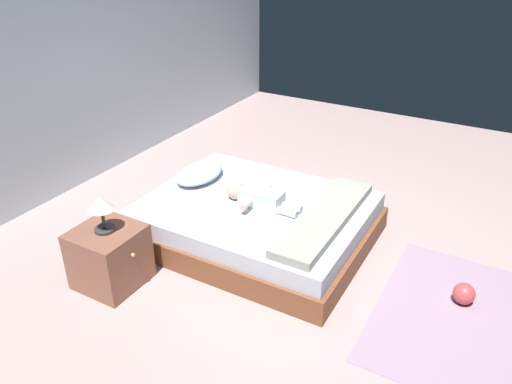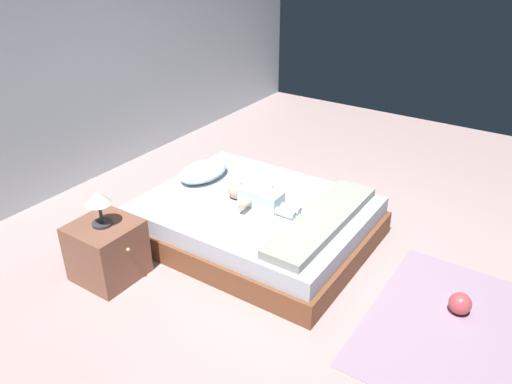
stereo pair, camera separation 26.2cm
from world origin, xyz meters
The scene contains 11 objects.
ground_plane centered at (0.00, 0.00, 0.00)m, with size 8.00×8.00×0.00m, color #B79896.
wall_behind_bed centered at (0.00, 3.00, 1.39)m, with size 8.00×0.12×2.77m, color silver.
bed centered at (0.19, 0.83, 0.17)m, with size 1.47×1.85×0.35m.
pillow centered at (0.31, 1.50, 0.41)m, with size 0.53×0.35×0.12m.
baby centered at (0.16, 0.81, 0.42)m, with size 0.45×0.66×0.15m.
toothbrush centered at (0.37, 0.91, 0.36)m, with size 0.05×0.16×0.02m.
nightstand centered at (-0.87, 1.48, 0.23)m, with size 0.46×0.49×0.46m.
lamp centered at (-0.87, 1.48, 0.66)m, with size 0.19×0.19×0.28m.
rug centered at (0.00, -0.81, 0.00)m, with size 1.50×0.95×0.01m.
toy_ball centered at (0.18, -0.87, 0.09)m, with size 0.15×0.15×0.15m, color #CE484A.
blanket centered at (0.19, 0.22, 0.39)m, with size 1.32×0.33×0.07m.
Camera 2 is at (-2.82, -1.17, 2.38)m, focal length 34.90 mm.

